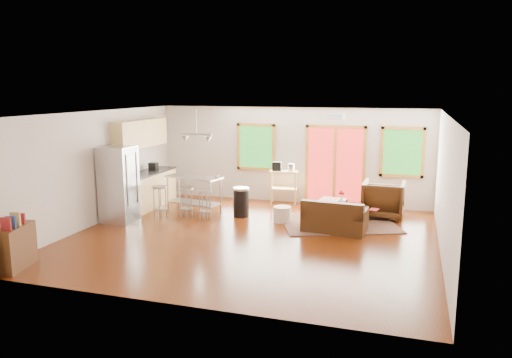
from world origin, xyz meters
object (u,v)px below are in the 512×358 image
(coffee_table, at_px, (348,209))
(kitchen_cart, at_px, (283,175))
(armchair, at_px, (383,197))
(refrigerator, at_px, (119,184))
(rug, at_px, (338,223))
(loveseat, at_px, (334,219))
(island, at_px, (194,188))
(ottoman, at_px, (332,208))

(coffee_table, xyz_separation_m, kitchen_cart, (-1.93, 1.35, 0.47))
(armchair, distance_m, kitchen_cart, 2.79)
(armchair, height_order, refrigerator, refrigerator)
(rug, distance_m, armchair, 1.39)
(refrigerator, bearing_deg, armchair, 20.59)
(rug, distance_m, loveseat, 0.77)
(coffee_table, distance_m, island, 3.87)
(rug, bearing_deg, refrigerator, -164.28)
(ottoman, xyz_separation_m, refrigerator, (-4.67, -2.03, 0.69))
(refrigerator, height_order, kitchen_cart, refrigerator)
(kitchen_cart, bearing_deg, island, -140.71)
(coffee_table, height_order, kitchen_cart, kitchen_cart)
(rug, bearing_deg, ottoman, 110.85)
(loveseat, relative_size, kitchen_cart, 1.22)
(refrigerator, bearing_deg, island, 47.04)
(armchair, xyz_separation_m, island, (-4.61, -0.89, 0.14))
(loveseat, bearing_deg, island, 173.25)
(armchair, relative_size, refrigerator, 0.55)
(loveseat, height_order, armchair, armchair)
(island, xyz_separation_m, kitchen_cart, (1.92, 1.57, 0.15))
(ottoman, xyz_separation_m, kitchen_cart, (-1.49, 0.93, 0.58))
(rug, height_order, armchair, armchair)
(kitchen_cart, bearing_deg, refrigerator, -137.11)
(coffee_table, height_order, refrigerator, refrigerator)
(rug, bearing_deg, armchair, 43.28)
(ottoman, height_order, refrigerator, refrigerator)
(ottoman, bearing_deg, loveseat, -79.14)
(rug, relative_size, loveseat, 1.82)
(island, bearing_deg, loveseat, -11.11)
(loveseat, xyz_separation_m, island, (-3.67, 0.72, 0.35))
(loveseat, bearing_deg, refrigerator, -167.96)
(refrigerator, distance_m, kitchen_cart, 4.35)
(kitchen_cart, bearing_deg, ottoman, -31.83)
(rug, relative_size, coffee_table, 2.78)
(rug, height_order, island, island)
(armchair, bearing_deg, loveseat, 61.40)
(ottoman, bearing_deg, refrigerator, -156.49)
(loveseat, relative_size, refrigerator, 0.79)
(ottoman, bearing_deg, island, -169.27)
(loveseat, xyz_separation_m, kitchen_cart, (-1.75, 2.29, 0.50))
(loveseat, relative_size, armchair, 1.42)
(refrigerator, xyz_separation_m, kitchen_cart, (3.18, 2.96, -0.11))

